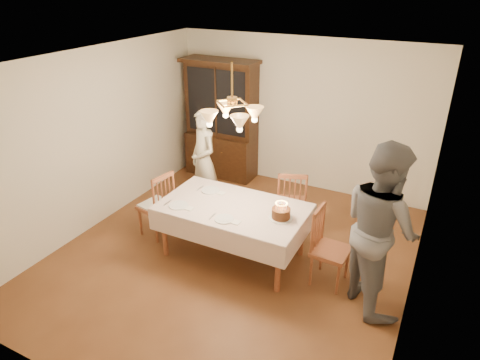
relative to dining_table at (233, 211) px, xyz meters
The scene contains 14 objects.
ground 0.68m from the dining_table, ahead, with size 5.00×5.00×0.00m, color brown.
room_shell 0.90m from the dining_table, ahead, with size 5.00×5.00×5.00m.
dining_table is the anchor object (origin of this frame).
china_hutch 2.70m from the dining_table, 122.43° to the left, with size 1.38×0.54×2.16m.
chair_far_side 1.08m from the dining_table, 63.83° to the left, with size 0.56×0.55×1.00m.
chair_left_end 1.26m from the dining_table, behind, with size 0.49×0.51×1.00m.
chair_right_end 1.33m from the dining_table, ahead, with size 0.44×0.46×1.00m.
elderly_woman 1.46m from the dining_table, 136.47° to the left, with size 0.60×0.39×1.64m, color white.
adult_in_grey 1.88m from the dining_table, ahead, with size 0.96×0.75×1.99m, color slate.
birthday_cake 0.68m from the dining_table, ahead, with size 0.30×0.30×0.22m.
place_setting_near_left 0.71m from the dining_table, 153.13° to the right, with size 0.40×0.25×0.02m.
place_setting_near_right 0.36m from the dining_table, 78.02° to the right, with size 0.39×0.24×0.02m.
place_setting_far_left 0.53m from the dining_table, 152.46° to the left, with size 0.40×0.25×0.02m.
chandelier 1.29m from the dining_table, 155.46° to the right, with size 0.62×0.62×0.73m.
Camera 1 is at (2.28, -4.28, 3.48)m, focal length 32.00 mm.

